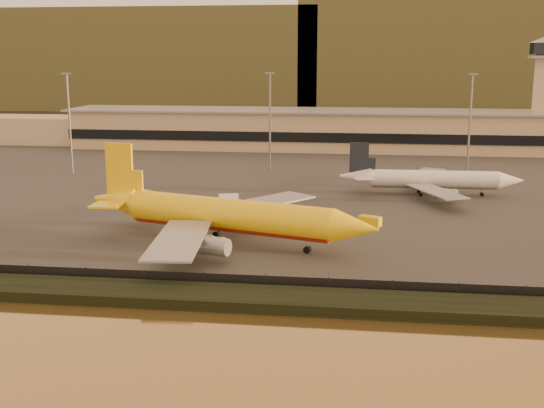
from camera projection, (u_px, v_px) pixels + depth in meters
The scene contains 12 objects.
ground at pixel (265, 263), 100.05m from camera, with size 900.00×900.00×0.00m, color black.
embankment at pixel (245, 298), 83.44m from camera, with size 320.00×7.00×1.40m, color black.
tarmac at pixel (312, 163), 192.05m from camera, with size 320.00×220.00×0.20m, color #2D2D2D.
perimeter_fence at pixel (250, 283), 87.18m from camera, with size 300.00×0.05×2.20m, color black.
terminal_building at pixel (275, 129), 222.19m from camera, with size 202.00×25.00×12.60m.
control_tower at pixel (544, 82), 213.38m from camera, with size 11.20×11.20×35.50m.
apron_light_masts at pixel (368, 114), 167.44m from camera, with size 152.20×12.20×25.40m.
distant_hills at pixel (308, 53), 425.34m from camera, with size 470.00×160.00×70.00m.
dhl_cargo_jet at pixel (224, 215), 109.10m from camera, with size 50.10×47.89×15.23m.
white_narrowbody_jet at pixel (430, 180), 147.09m from camera, with size 39.08×38.22×11.25m.
gse_vehicle_yellow at pixel (370, 221), 120.86m from camera, with size 3.92×1.77×1.77m, color yellow.
gse_vehicle_white at pixel (228, 199), 139.83m from camera, with size 3.93×1.77×1.77m, color white.
Camera 1 is at (13.62, -94.94, 29.80)m, focal length 45.00 mm.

